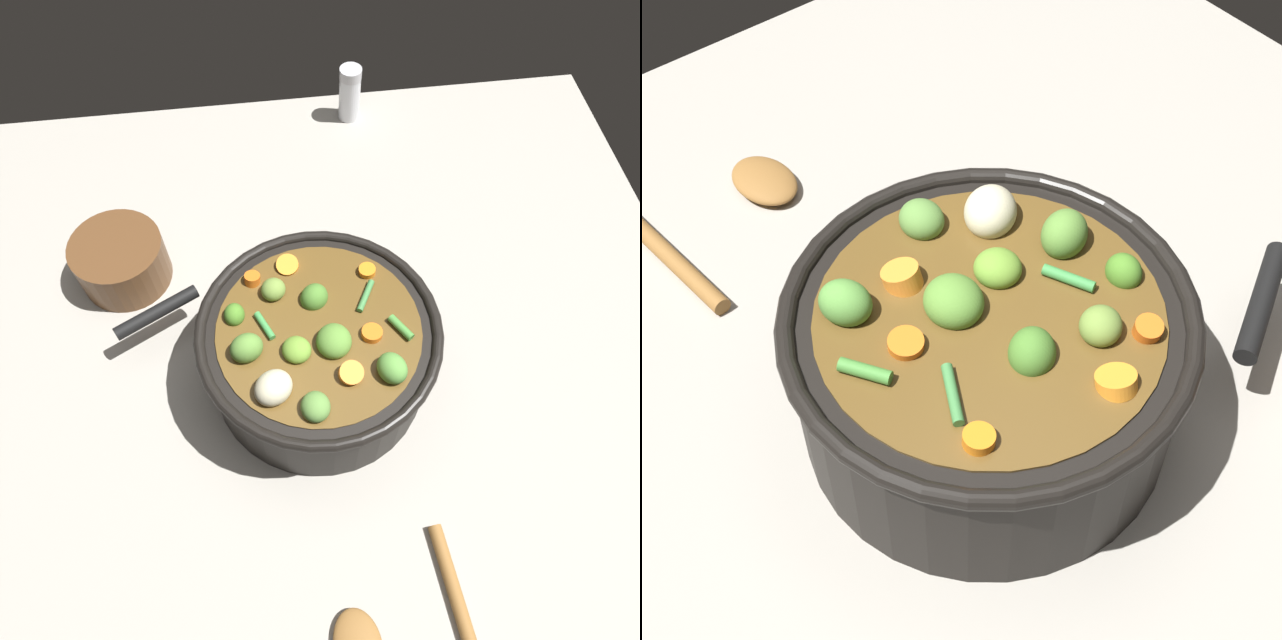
{
  "view_description": "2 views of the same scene",
  "coord_description": "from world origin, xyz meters",
  "views": [
    {
      "loc": [
        -0.04,
        -0.32,
        0.7
      ],
      "look_at": [
        0.0,
        0.01,
        0.12
      ],
      "focal_mm": 32.32,
      "sensor_mm": 36.0,
      "label": 1
    },
    {
      "loc": [
        0.27,
        0.31,
        0.63
      ],
      "look_at": [
        0.01,
        -0.02,
        0.1
      ],
      "focal_mm": 54.39,
      "sensor_mm": 36.0,
      "label": 2
    }
  ],
  "objects": [
    {
      "name": "salt_shaker",
      "position": [
        0.12,
        0.49,
        0.05
      ],
      "size": [
        0.04,
        0.04,
        0.1
      ],
      "color": "silver",
      "rests_on": "ground_plane"
    },
    {
      "name": "cooking_pot",
      "position": [
        -0.0,
        -0.0,
        0.07
      ],
      "size": [
        0.29,
        0.29,
        0.15
      ],
      "color": "black",
      "rests_on": "ground_plane"
    },
    {
      "name": "ground_plane",
      "position": [
        0.0,
        0.0,
        0.0
      ],
      "size": [
        1.1,
        1.1,
        0.0
      ],
      "primitive_type": "plane",
      "color": "#9E998E"
    },
    {
      "name": "small_saucepan",
      "position": [
        -0.26,
        0.19,
        0.04
      ],
      "size": [
        0.18,
        0.21,
        0.07
      ],
      "color": "brown",
      "rests_on": "ground_plane"
    },
    {
      "name": "wooden_spoon",
      "position": [
        0.05,
        -0.32,
        0.01
      ],
      "size": [
        0.16,
        0.2,
        0.02
      ],
      "color": "olive",
      "rests_on": "ground_plane"
    }
  ]
}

